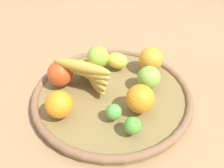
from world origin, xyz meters
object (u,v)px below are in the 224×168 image
at_px(apple_0, 149,78).
at_px(lemon_0, 117,61).
at_px(lime_1, 133,126).
at_px(apple_2, 60,74).
at_px(banana_bunch, 87,72).
at_px(lime_0, 114,112).
at_px(orange_2, 151,59).
at_px(orange_1, 59,104).
at_px(apple_1, 98,57).
at_px(orange_0, 140,99).

xyz_separation_m(apple_0, lemon_0, (-0.11, -0.08, -0.01)).
bearing_deg(lime_1, apple_0, 153.65).
xyz_separation_m(lemon_0, apple_2, (0.07, -0.18, 0.01)).
distance_m(banana_bunch, apple_2, 0.08).
bearing_deg(apple_0, lime_0, -47.34).
bearing_deg(apple_2, lemon_0, 110.50).
relative_size(orange_2, orange_1, 1.09).
xyz_separation_m(apple_1, orange_2, (0.04, 0.17, 0.00)).
height_order(banana_bunch, orange_0, banana_bunch).
xyz_separation_m(apple_1, lime_1, (0.28, 0.06, -0.01)).
bearing_deg(lemon_0, orange_0, 9.13).
bearing_deg(orange_0, orange_2, 157.55).
relative_size(orange_0, apple_2, 1.01).
distance_m(orange_0, orange_2, 0.19).
bearing_deg(orange_0, apple_0, 151.95).
bearing_deg(lemon_0, apple_0, 33.90).
relative_size(banana_bunch, orange_0, 2.35).
relative_size(lime_0, orange_1, 0.58).
xyz_separation_m(banana_bunch, lime_0, (0.14, 0.06, -0.03)).
distance_m(banana_bunch, apple_1, 0.10).
distance_m(banana_bunch, orange_1, 0.14).
bearing_deg(lime_1, orange_1, -114.19).
height_order(apple_0, orange_1, orange_1).
relative_size(banana_bunch, lemon_0, 2.54).
bearing_deg(orange_0, lime_0, -72.81).
bearing_deg(apple_0, orange_0, -28.05).
bearing_deg(apple_2, orange_1, 2.54).
bearing_deg(orange_2, apple_0, -16.78).
xyz_separation_m(apple_0, orange_1, (0.08, -0.25, 0.00)).
distance_m(apple_1, lime_1, 0.29).
bearing_deg(lemon_0, apple_2, -69.50).
xyz_separation_m(banana_bunch, orange_2, (-0.06, 0.20, -0.01)).
xyz_separation_m(banana_bunch, orange_0, (0.12, 0.13, -0.01)).
height_order(apple_1, orange_1, apple_1).
xyz_separation_m(apple_2, orange_1, (0.13, 0.01, -0.00)).
bearing_deg(lime_0, lemon_0, 170.18).
relative_size(apple_1, orange_1, 1.02).
relative_size(banana_bunch, apple_2, 2.37).
bearing_deg(apple_0, lemon_0, -146.10).
height_order(apple_1, orange_2, orange_2).
xyz_separation_m(apple_1, orange_0, (0.21, 0.09, 0.00)).
xyz_separation_m(apple_2, lime_0, (0.15, 0.14, -0.02)).
bearing_deg(banana_bunch, apple_1, 157.98).
xyz_separation_m(banana_bunch, apple_2, (-0.01, -0.08, -0.01)).
bearing_deg(lime_1, lemon_0, 179.98).
xyz_separation_m(apple_1, lime_0, (0.23, 0.02, -0.02)).
relative_size(apple_0, lime_0, 1.66).
height_order(banana_bunch, apple_0, banana_bunch).
height_order(orange_0, lime_0, orange_0).
bearing_deg(banana_bunch, lemon_0, 128.97).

